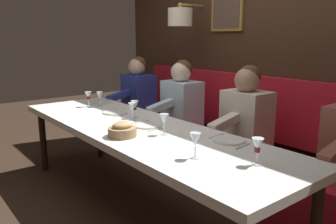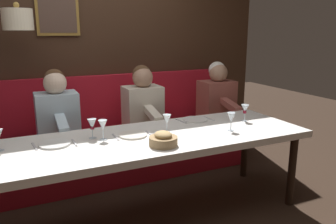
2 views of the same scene
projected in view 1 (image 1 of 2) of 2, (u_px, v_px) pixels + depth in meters
ground_plane at (140, 208)px, 3.06m from camera, size 12.00×12.00×0.00m
dining_table at (139, 134)px, 2.91m from camera, size 0.90×3.03×0.74m
banquette_bench at (212, 162)px, 3.55m from camera, size 0.52×3.23×0.45m
back_wall_panel at (252, 48)px, 3.66m from camera, size 0.59×4.43×2.90m
diner_near at (246, 113)px, 3.09m from camera, size 0.60×0.40×0.79m
diner_middle at (181, 99)px, 3.78m from camera, size 0.60×0.40×0.79m
diner_far at (138, 90)px, 4.44m from camera, size 0.60×0.40×0.79m
place_setting_0 at (229, 140)px, 2.50m from camera, size 0.24×0.33×0.01m
place_setting_1 at (115, 112)px, 3.42m from camera, size 0.24×0.32×0.01m
place_setting_2 at (148, 125)px, 2.92m from camera, size 0.24×0.31×0.01m
place_setting_3 at (100, 102)px, 3.98m from camera, size 0.24×0.31×0.01m
wine_glass_0 at (100, 96)px, 3.72m from camera, size 0.07×0.07×0.16m
wine_glass_1 at (88, 96)px, 3.72m from camera, size 0.07×0.07×0.16m
wine_glass_2 at (195, 140)px, 2.13m from camera, size 0.07×0.07×0.16m
wine_glass_3 at (257, 146)px, 2.02m from camera, size 0.07×0.07×0.16m
wine_glass_4 at (164, 120)px, 2.65m from camera, size 0.07×0.07×0.16m
wine_glass_5 at (132, 108)px, 3.10m from camera, size 0.07×0.07×0.16m
wine_glass_6 at (135, 106)px, 3.19m from camera, size 0.07×0.07×0.16m
bread_bowl at (122, 130)px, 2.62m from camera, size 0.22×0.22×0.12m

